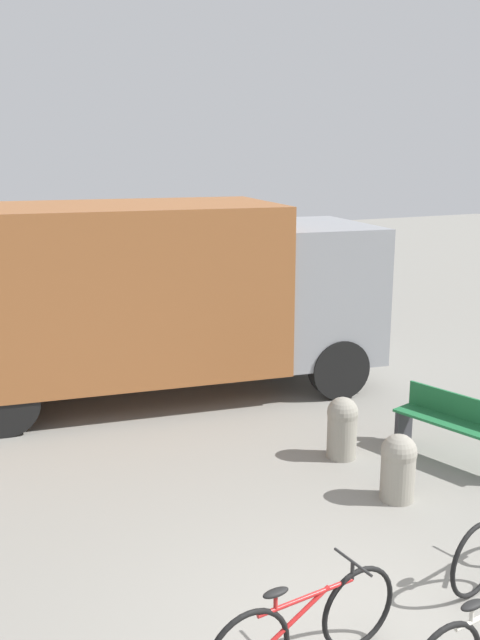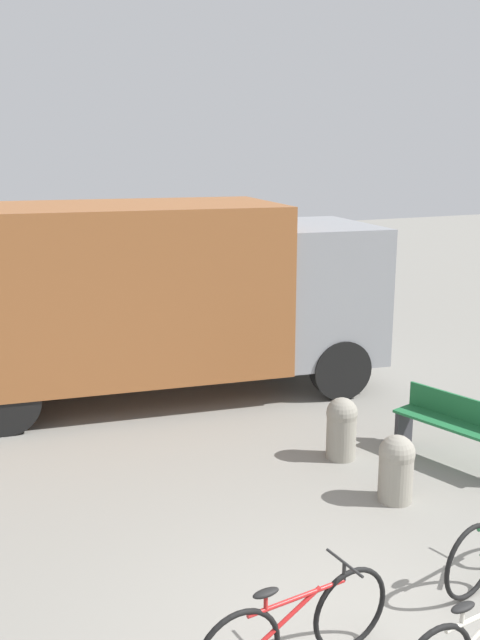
% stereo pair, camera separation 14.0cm
% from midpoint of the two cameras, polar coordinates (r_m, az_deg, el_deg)
% --- Properties ---
extents(delivery_truck, '(7.60, 3.54, 3.11)m').
position_cam_midpoint_polar(delivery_truck, '(11.50, -7.85, 2.33)').
color(delivery_truck, '#99592D').
rests_on(delivery_truck, ground).
extents(park_bench, '(0.82, 1.71, 0.85)m').
position_cam_midpoint_polar(park_bench, '(9.63, 16.62, -8.00)').
color(park_bench, '#1E6638').
rests_on(park_bench, ground).
extents(bicycle_near, '(1.75, 0.44, 0.81)m').
position_cam_midpoint_polar(bicycle_near, '(5.92, 4.54, -23.35)').
color(bicycle_near, black).
rests_on(bicycle_near, ground).
extents(bollard_near_bench, '(0.41, 0.41, 0.79)m').
position_cam_midpoint_polar(bollard_near_bench, '(8.47, 12.08, -11.30)').
color(bollard_near_bench, gray).
rests_on(bollard_near_bench, ground).
extents(bollard_far_bench, '(0.41, 0.41, 0.82)m').
position_cam_midpoint_polar(bollard_far_bench, '(9.43, 7.76, -8.36)').
color(bollard_far_bench, gray).
rests_on(bollard_far_bench, ground).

